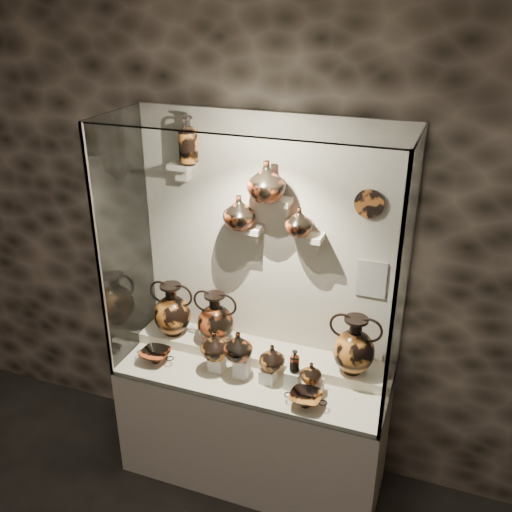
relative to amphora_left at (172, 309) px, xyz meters
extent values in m
cube|color=black|center=(0.63, 0.18, 0.51)|extent=(5.00, 0.02, 3.20)
cube|color=#C2B69C|center=(0.63, -0.14, -0.69)|extent=(1.70, 0.60, 0.80)
cube|color=beige|center=(0.63, -0.14, -0.27)|extent=(1.68, 0.58, 0.03)
cube|color=beige|center=(0.63, 0.03, -0.24)|extent=(1.70, 0.25, 0.10)
cube|color=#C2B69C|center=(0.63, 0.17, 0.51)|extent=(1.70, 0.03, 1.60)
cube|color=white|center=(0.63, -0.44, 0.51)|extent=(1.70, 0.01, 1.60)
cube|color=white|center=(-0.22, -0.14, 0.51)|extent=(0.01, 0.60, 1.60)
cube|color=white|center=(1.47, -0.14, 0.51)|extent=(0.01, 0.60, 1.60)
cube|color=white|center=(0.63, -0.14, 1.31)|extent=(1.70, 0.60, 0.01)
cube|color=gray|center=(-0.21, -0.43, 0.51)|extent=(0.02, 0.02, 1.60)
cube|color=gray|center=(1.47, -0.43, 0.51)|extent=(0.02, 0.02, 1.60)
cube|color=silver|center=(0.41, -0.19, -0.21)|extent=(0.09, 0.09, 0.10)
cube|color=silver|center=(0.58, -0.19, -0.19)|extent=(0.09, 0.09, 0.13)
cube|color=silver|center=(0.75, -0.19, -0.21)|extent=(0.09, 0.09, 0.09)
cube|color=silver|center=(0.91, -0.19, -0.20)|extent=(0.09, 0.09, 0.12)
cube|color=silver|center=(1.05, -0.19, -0.22)|extent=(0.09, 0.09, 0.08)
cube|color=#C2B69C|center=(0.08, 0.10, 0.96)|extent=(0.14, 0.12, 0.04)
cube|color=#C2B69C|center=(0.53, 0.10, 0.61)|extent=(0.14, 0.12, 0.04)
cube|color=#C2B69C|center=(0.73, 0.10, 0.81)|extent=(0.10, 0.12, 0.04)
cube|color=#C2B69C|center=(0.91, 0.10, 0.61)|extent=(0.14, 0.12, 0.04)
imported|color=#BA6823|center=(0.40, -0.21, -0.06)|extent=(0.19, 0.19, 0.19)
imported|color=#A6411D|center=(0.56, -0.21, -0.03)|extent=(0.20, 0.20, 0.19)
imported|color=#BA6823|center=(0.77, -0.18, -0.08)|extent=(0.18, 0.18, 0.16)
imported|color=#BA6823|center=(1.02, -0.21, -0.11)|extent=(0.17, 0.17, 0.13)
imported|color=#A6411D|center=(0.47, 0.05, 0.73)|extent=(0.21, 0.21, 0.20)
imported|color=#A6411D|center=(0.65, 0.04, 0.95)|extent=(0.27, 0.27, 0.23)
imported|color=#A6411D|center=(0.84, 0.07, 0.72)|extent=(0.17, 0.17, 0.17)
cylinder|color=#944B1D|center=(1.22, 0.15, 0.85)|extent=(0.17, 0.02, 0.17)
cube|color=beige|center=(1.27, 0.15, 0.38)|extent=(0.18, 0.01, 0.23)
camera|label=1|loc=(1.68, -2.90, 1.91)|focal=40.00mm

